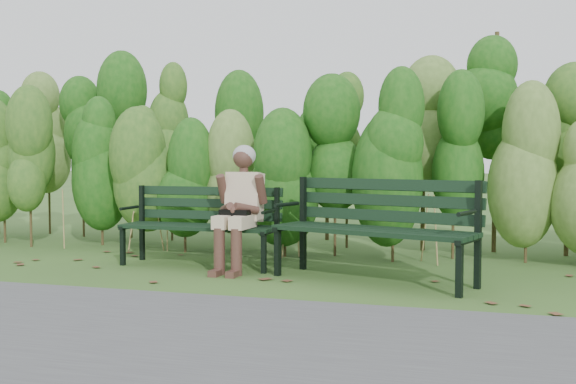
# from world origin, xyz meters

# --- Properties ---
(ground) EXTENTS (80.00, 80.00, 0.00)m
(ground) POSITION_xyz_m (0.00, 0.00, 0.00)
(ground) COLOR #345423
(footpath) EXTENTS (60.00, 2.50, 0.01)m
(footpath) POSITION_xyz_m (0.00, -2.20, 0.01)
(footpath) COLOR #474749
(footpath) RESTS_ON ground
(hedge_band) EXTENTS (11.04, 1.67, 2.42)m
(hedge_band) POSITION_xyz_m (0.00, 1.86, 1.26)
(hedge_band) COLOR #47381E
(hedge_band) RESTS_ON ground
(leaf_litter) EXTENTS (5.47, 1.94, 0.01)m
(leaf_litter) POSITION_xyz_m (-0.02, -0.44, 0.00)
(leaf_litter) COLOR brown
(leaf_litter) RESTS_ON ground
(bench_left) EXTENTS (1.58, 0.56, 0.78)m
(bench_left) POSITION_xyz_m (-0.92, 0.46, 0.46)
(bench_left) COLOR black
(bench_left) RESTS_ON ground
(bench_right) EXTENTS (1.87, 1.09, 0.89)m
(bench_right) POSITION_xyz_m (0.88, 0.13, 0.52)
(bench_right) COLOR black
(bench_right) RESTS_ON ground
(seated_woman) EXTENTS (0.48, 0.71, 1.19)m
(seated_woman) POSITION_xyz_m (-0.46, 0.29, 0.67)
(seated_woman) COLOR beige
(seated_woman) RESTS_ON ground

